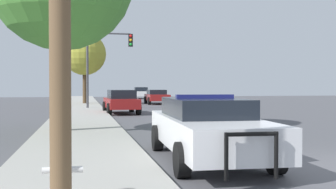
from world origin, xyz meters
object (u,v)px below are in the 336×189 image
Objects in this scene: traffic_light at (105,54)px; car_background_oncoming at (157,96)px; car_background_midblock at (121,101)px; fire_hydrant at (63,168)px; police_car at (207,127)px; car_background_distant at (141,93)px; tree_sidewalk_far at (84,54)px.

car_background_oncoming is at bearing 56.55° from traffic_light.
car_background_midblock is at bearing -81.94° from traffic_light.
fire_hydrant is at bearing 78.95° from car_background_oncoming.
traffic_light is at bearing 95.49° from car_background_midblock.
car_background_oncoming is at bearing 68.09° from car_background_midblock.
police_car is 28.82m from car_background_oncoming.
police_car is 1.30× the size of car_background_oncoming.
police_car is at bearing -86.81° from traffic_light.
car_background_oncoming is at bearing -89.32° from car_background_distant.
car_background_distant reaches higher than car_background_midblock.
fire_hydrant is 32.51m from car_background_oncoming.
car_background_distant is 17.87m from tree_sidewalk_far.
tree_sidewalk_far is (-7.13, -15.96, 3.67)m from car_background_distant.
traffic_light reaches higher than police_car.
car_background_midblock is 0.94× the size of car_background_distant.
car_background_oncoming is 0.68× the size of tree_sidewalk_far.
car_background_distant is (5.06, 28.27, 0.02)m from car_background_midblock.
fire_hydrant is at bearing -94.44° from traffic_light.
fire_hydrant is 0.15× the size of traffic_light.
traffic_light is 1.21× the size of car_background_distant.
fire_hydrant is at bearing 48.83° from police_car.
car_background_oncoming is at bearing 77.68° from fire_hydrant.
police_car is 6.66× the size of fire_hydrant.
police_car is at bearing -90.85° from car_background_midblock.
car_background_distant is (5.74, 23.45, -3.12)m from traffic_light.
fire_hydrant is 0.20× the size of car_background_midblock.
tree_sidewalk_far reaches higher than car_background_distant.
car_background_midblock is (-4.38, -12.48, 0.05)m from car_background_oncoming.
fire_hydrant is (-3.04, -3.21, -0.19)m from police_car.
car_background_oncoming is 13.23m from car_background_midblock.
traffic_light is at bearing 57.82° from car_background_oncoming.
fire_hydrant is 0.19× the size of car_background_oncoming.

